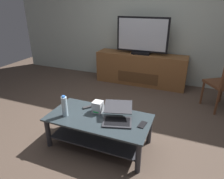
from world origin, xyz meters
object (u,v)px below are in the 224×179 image
object	(u,v)px
media_cabinet	(140,69)
cell_phone	(142,125)
coffee_table	(99,126)
laptop	(118,116)
tv_remote	(89,107)
television	(142,37)
water_bottle_near	(65,106)
router_box	(98,107)

from	to	relation	value
media_cabinet	cell_phone	size ratio (longest dim) A/B	13.46
coffee_table	media_cabinet	size ratio (longest dim) A/B	0.65
laptop	tv_remote	distance (m)	0.48
media_cabinet	tv_remote	world-z (taller)	media_cabinet
coffee_table	television	bearing A→B (deg)	91.70
coffee_table	water_bottle_near	world-z (taller)	water_bottle_near
water_bottle_near	cell_phone	bearing A→B (deg)	9.17
cell_phone	tv_remote	size ratio (longest dim) A/B	0.88
television	cell_phone	bearing A→B (deg)	-74.74
cell_phone	tv_remote	distance (m)	0.76
laptop	router_box	distance (m)	0.31
coffee_table	media_cabinet	xyz separation A→B (m)	(-0.06, 2.20, 0.06)
media_cabinet	tv_remote	distance (m)	2.05
media_cabinet	water_bottle_near	distance (m)	2.35
router_box	cell_phone	xyz separation A→B (m)	(0.59, -0.08, -0.07)
router_box	tv_remote	xyz separation A→B (m)	(-0.16, 0.05, -0.06)
coffee_table	media_cabinet	bearing A→B (deg)	91.68
coffee_table	router_box	distance (m)	0.23
coffee_table	laptop	distance (m)	0.29
coffee_table	router_box	xyz separation A→B (m)	(-0.06, 0.11, 0.19)
coffee_table	router_box	size ratio (longest dim) A/B	8.66
water_bottle_near	tv_remote	size ratio (longest dim) A/B	1.65
laptop	water_bottle_near	world-z (taller)	water_bottle_near
television	water_bottle_near	size ratio (longest dim) A/B	3.96
television	tv_remote	distance (m)	2.11
laptop	coffee_table	bearing A→B (deg)	-174.49
cell_phone	television	bearing A→B (deg)	112.45
router_box	cell_phone	world-z (taller)	router_box
television	laptop	bearing A→B (deg)	-82.22
coffee_table	laptop	bearing A→B (deg)	5.51
media_cabinet	laptop	world-z (taller)	media_cabinet
cell_phone	water_bottle_near	bearing A→B (deg)	-163.64
laptop	tv_remote	world-z (taller)	laptop
cell_phone	tv_remote	xyz separation A→B (m)	(-0.74, 0.14, 0.01)
laptop	tv_remote	xyz separation A→B (m)	(-0.45, 0.14, -0.05)
tv_remote	television	bearing A→B (deg)	125.03
television	router_box	world-z (taller)	television
coffee_table	cell_phone	bearing A→B (deg)	3.08
coffee_table	cell_phone	distance (m)	0.54
router_box	laptop	bearing A→B (deg)	-16.28
television	tv_remote	bearing A→B (deg)	-94.41
television	cell_phone	distance (m)	2.32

